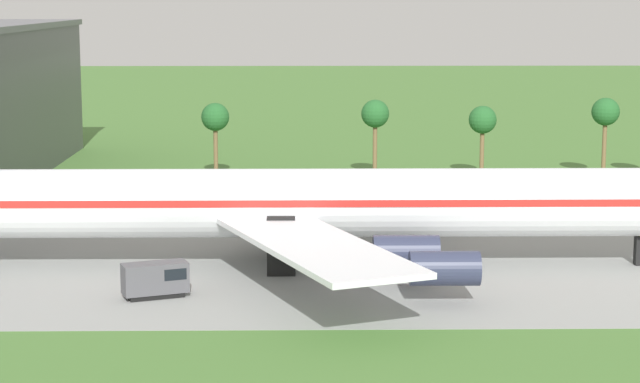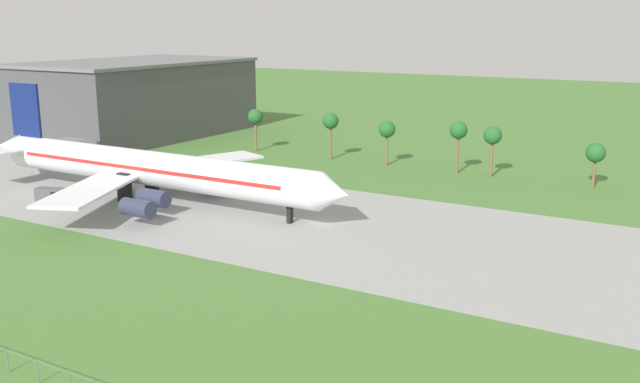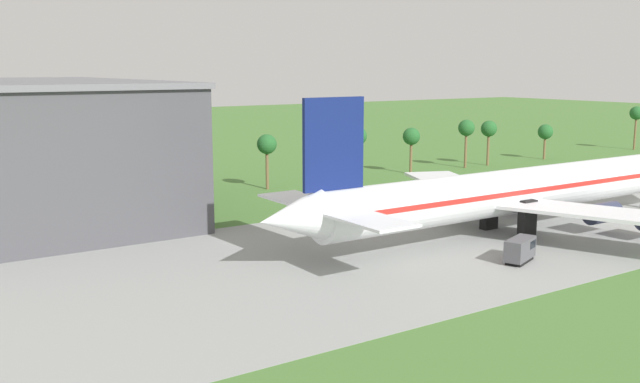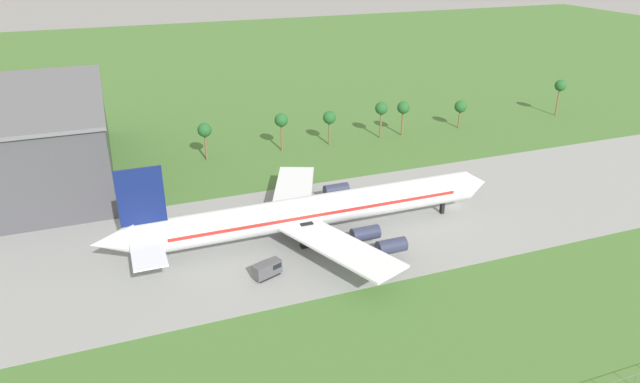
{
  "view_description": "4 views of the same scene",
  "coord_description": "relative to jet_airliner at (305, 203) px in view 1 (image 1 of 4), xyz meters",
  "views": [
    {
      "loc": [
        -33.99,
        -101.51,
        23.36
      ],
      "look_at": [
        -32.46,
        -2.16,
        6.67
      ],
      "focal_mm": 65.0,
      "sensor_mm": 36.0,
      "label": 1
    },
    {
      "loc": [
        53.01,
        -90.79,
        30.36
      ],
      "look_at": [
        1.06,
        -2.16,
        5.67
      ],
      "focal_mm": 40.0,
      "sensor_mm": 36.0,
      "label": 2
    },
    {
      "loc": [
        -108.36,
        -65.62,
        22.04
      ],
      "look_at": [
        -65.98,
        -2.16,
        8.66
      ],
      "focal_mm": 40.0,
      "sensor_mm": 36.0,
      "label": 3
    },
    {
      "loc": [
        -66.66,
        -94.09,
        54.18
      ],
      "look_at": [
        -29.2,
        5.0,
        6.0
      ],
      "focal_mm": 32.0,
      "sensor_mm": 36.0,
      "label": 4
    }
  ],
  "objects": [
    {
      "name": "palm_tree_row",
      "position": [
        39.03,
        48.52,
        2.51
      ],
      "size": [
        117.18,
        3.6,
        11.65
      ],
      "color": "brown",
      "rests_on": "ground_plane"
    },
    {
      "name": "baggage_tug",
      "position": [
        -11.72,
        -10.54,
        -4.13
      ],
      "size": [
        5.46,
        3.68,
        2.79
      ],
      "color": "black",
      "rests_on": "ground_plane"
    },
    {
      "name": "jet_airliner",
      "position": [
        0.0,
        0.0,
        0.0
      ],
      "size": [
        79.29,
        51.35,
        18.82
      ],
      "color": "white",
      "rests_on": "ground_plane"
    }
  ]
}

